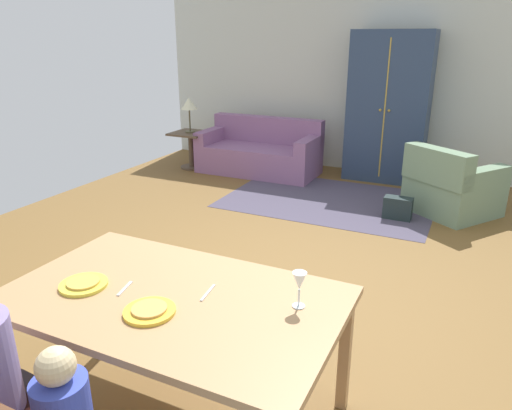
# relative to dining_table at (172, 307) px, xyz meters

# --- Properties ---
(ground_plane) EXTENTS (7.13, 6.67, 0.02)m
(ground_plane) POSITION_rel_dining_table_xyz_m (-0.15, 2.24, -0.70)
(ground_plane) COLOR brown
(back_wall) EXTENTS (7.13, 0.10, 2.70)m
(back_wall) POSITION_rel_dining_table_xyz_m (-0.15, 5.63, 0.66)
(back_wall) COLOR beige
(back_wall) RESTS_ON ground_plane
(dining_table) EXTENTS (1.73, 1.03, 0.76)m
(dining_table) POSITION_rel_dining_table_xyz_m (0.00, 0.00, 0.00)
(dining_table) COLOR tan
(dining_table) RESTS_ON ground_plane
(plate_near_man) EXTENTS (0.25, 0.25, 0.02)m
(plate_near_man) POSITION_rel_dining_table_xyz_m (-0.48, -0.12, 0.08)
(plate_near_man) COLOR yellow
(plate_near_man) RESTS_ON dining_table
(pizza_near_man) EXTENTS (0.17, 0.17, 0.01)m
(pizza_near_man) POSITION_rel_dining_table_xyz_m (-0.48, -0.12, 0.09)
(pizza_near_man) COLOR gold
(pizza_near_man) RESTS_ON plate_near_man
(plate_near_child) EXTENTS (0.25, 0.25, 0.02)m
(plate_near_child) POSITION_rel_dining_table_xyz_m (0.00, -0.18, 0.08)
(plate_near_child) COLOR yellow
(plate_near_child) RESTS_ON dining_table
(pizza_near_child) EXTENTS (0.17, 0.17, 0.01)m
(pizza_near_child) POSITION_rel_dining_table_xyz_m (0.00, -0.18, 0.09)
(pizza_near_child) COLOR gold
(pizza_near_child) RESTS_ON plate_near_child
(wine_glass) EXTENTS (0.07, 0.07, 0.19)m
(wine_glass) POSITION_rel_dining_table_xyz_m (0.62, 0.18, 0.20)
(wine_glass) COLOR silver
(wine_glass) RESTS_ON dining_table
(fork) EXTENTS (0.05, 0.15, 0.01)m
(fork) POSITION_rel_dining_table_xyz_m (-0.26, -0.05, 0.07)
(fork) COLOR silver
(fork) RESTS_ON dining_table
(knife) EXTENTS (0.03, 0.17, 0.01)m
(knife) POSITION_rel_dining_table_xyz_m (0.16, 0.10, 0.07)
(knife) COLOR silver
(knife) RESTS_ON dining_table
(area_rug) EXTENTS (2.60, 1.80, 0.01)m
(area_rug) POSITION_rel_dining_table_xyz_m (-0.34, 3.93, -0.69)
(area_rug) COLOR #4A4457
(area_rug) RESTS_ON ground_plane
(couch) EXTENTS (1.82, 0.86, 0.82)m
(couch) POSITION_rel_dining_table_xyz_m (-1.73, 4.79, -0.39)
(couch) COLOR #8A5E88
(couch) RESTS_ON ground_plane
(armchair) EXTENTS (1.19, 1.19, 0.82)m
(armchair) POSITION_rel_dining_table_xyz_m (1.09, 4.09, -0.37)
(armchair) COLOR gray
(armchair) RESTS_ON ground_plane
(armoire) EXTENTS (1.10, 0.59, 2.10)m
(armoire) POSITION_rel_dining_table_xyz_m (0.08, 5.24, 0.36)
(armoire) COLOR navy
(armoire) RESTS_ON ground_plane
(side_table) EXTENTS (0.56, 0.56, 0.58)m
(side_table) POSITION_rel_dining_table_xyz_m (-2.83, 4.53, -0.31)
(side_table) COLOR brown
(side_table) RESTS_ON ground_plane
(table_lamp) EXTENTS (0.26, 0.26, 0.54)m
(table_lamp) POSITION_rel_dining_table_xyz_m (-2.83, 4.53, 0.32)
(table_lamp) COLOR brown
(table_lamp) RESTS_ON side_table
(handbag) EXTENTS (0.32, 0.16, 0.26)m
(handbag) POSITION_rel_dining_table_xyz_m (0.57, 3.63, -0.56)
(handbag) COLOR #1D292A
(handbag) RESTS_ON ground_plane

